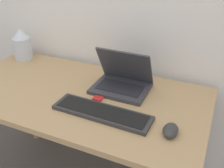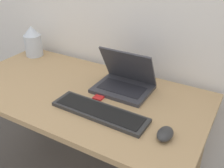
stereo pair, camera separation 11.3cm
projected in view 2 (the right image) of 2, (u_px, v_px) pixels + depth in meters
The scene contains 6 objects.
desk at pixel (80, 105), 1.48m from camera, with size 1.38×0.70×0.77m.
laptop at pixel (125, 81), 1.43m from camera, with size 0.30×0.23×0.23m.
keyboard at pixel (100, 112), 1.24m from camera, with size 0.48×0.14×0.02m.
mouse at pixel (165, 134), 1.08m from camera, with size 0.06×0.10×0.04m.
vase at pixel (33, 41), 1.82m from camera, with size 0.12×0.12×0.21m.
mp3_player at pixel (99, 97), 1.36m from camera, with size 0.05×0.05×0.01m.
Camera 2 is at (0.77, -0.63, 1.49)m, focal length 42.00 mm.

